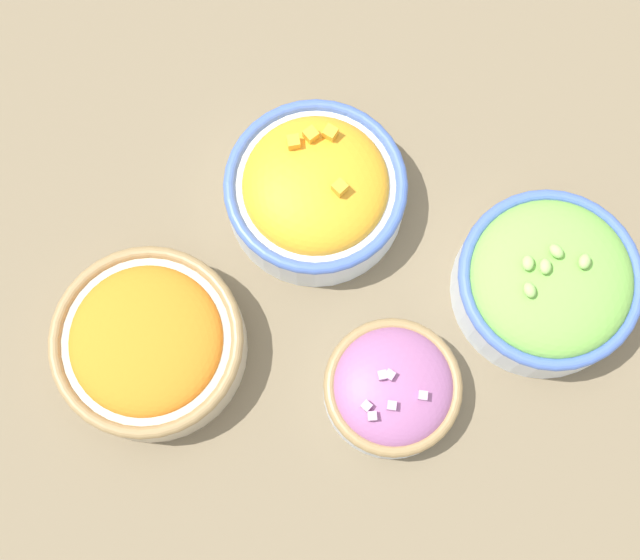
{
  "coord_description": "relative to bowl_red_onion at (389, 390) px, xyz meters",
  "views": [
    {
      "loc": [
        0.12,
        0.18,
        0.88
      ],
      "look_at": [
        0.0,
        0.0,
        0.03
      ],
      "focal_mm": 50.0,
      "sensor_mm": 36.0,
      "label": 1
    }
  ],
  "objects": [
    {
      "name": "bowl_carrots",
      "position": [
        0.17,
        -0.16,
        0.01
      ],
      "size": [
        0.19,
        0.19,
        0.07
      ],
      "color": "beige",
      "rests_on": "ground_plane"
    },
    {
      "name": "bowl_red_onion",
      "position": [
        0.0,
        0.0,
        0.0
      ],
      "size": [
        0.13,
        0.13,
        0.06
      ],
      "color": "silver",
      "rests_on": "ground_plane"
    },
    {
      "name": "bowl_lettuce",
      "position": [
        -0.19,
        -0.0,
        0.01
      ],
      "size": [
        0.18,
        0.18,
        0.09
      ],
      "color": "silver",
      "rests_on": "ground_plane"
    },
    {
      "name": "ground_plane",
      "position": [
        -0.0,
        -0.13,
        -0.03
      ],
      "size": [
        3.0,
        3.0,
        0.0
      ],
      "primitive_type": "plane",
      "color": "#75664C"
    },
    {
      "name": "bowl_squash",
      "position": [
        -0.05,
        -0.2,
        0.01
      ],
      "size": [
        0.18,
        0.18,
        0.09
      ],
      "color": "silver",
      "rests_on": "ground_plane"
    }
  ]
}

